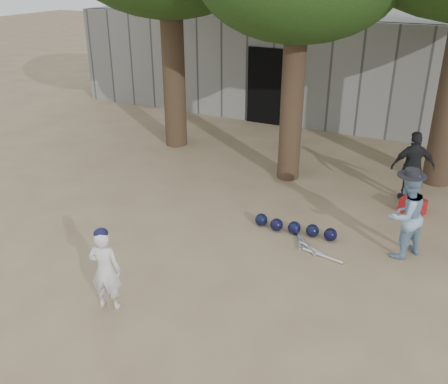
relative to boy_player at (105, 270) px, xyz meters
The scene contains 8 objects.
ground 1.43m from the boy_player, 87.95° to the left, with size 70.00×70.00×0.00m, color #937C5E.
boy_player is the anchor object (origin of this frame).
spectator_blue 4.70m from the boy_player, 43.52° to the left, with size 0.70×0.55×1.44m, color #83A8CB.
spectator_dark 6.34m from the boy_player, 59.39° to the left, with size 0.85×0.35×1.45m, color black.
red_bag 5.96m from the boy_player, 55.30° to the left, with size 0.42×0.32×0.30m, color #A71816.
back_building 11.67m from the boy_player, 89.78° to the left, with size 16.00×5.24×3.00m.
helmet_row 3.57m from the boy_player, 62.65° to the left, with size 1.51×0.31×0.23m.
bat_pile 3.48m from the boy_player, 53.57° to the left, with size 1.06×0.80×0.06m.
Camera 1 is at (3.92, -5.65, 4.38)m, focal length 40.00 mm.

